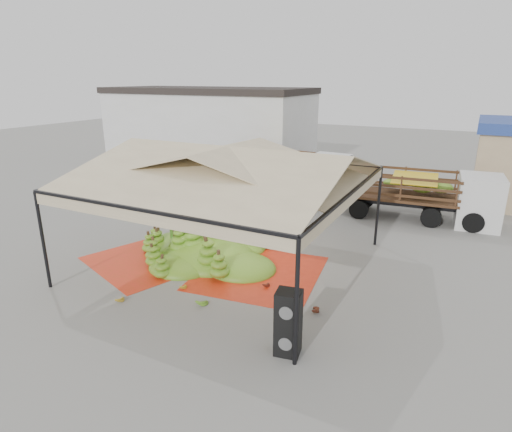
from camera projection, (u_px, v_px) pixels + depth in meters
The scene contains 17 objects.
ground at pixel (231, 263), 14.63m from camera, with size 90.00×90.00×0.00m, color slate.
canopy_tent at pixel (229, 168), 13.60m from camera, with size 8.10×8.10×4.00m.
building_white at pixel (208, 127), 29.97m from camera, with size 14.30×6.30×5.40m.
tarp_left at pixel (150, 260), 14.89m from camera, with size 3.76×3.58×0.01m, color red.
tarp_right at pixel (259, 273), 13.91m from camera, with size 3.80×3.99×0.01m, color red.
banana_heap at pixel (208, 242), 14.84m from camera, with size 5.70×4.68×1.22m, color #4F851B.
hand_yellow_a at pixel (182, 285), 12.89m from camera, with size 0.39×0.32×0.18m, color gold.
hand_yellow_b at pixel (118, 298), 12.14m from camera, with size 0.44×0.36×0.20m, color gold.
hand_red_a at pixel (264, 283), 13.01m from camera, with size 0.41×0.34×0.19m, color #581E14.
hand_red_b at pixel (312, 308), 11.57m from camera, with size 0.50×0.41×0.23m, color #562113.
hand_green at pixel (201, 300), 11.99m from camera, with size 0.49×0.40×0.22m, color #367418.
hanging_bunches at pixel (308, 188), 13.91m from camera, with size 3.24×0.24×0.20m.
speaker_stack at pixel (288, 323), 9.64m from camera, with size 0.65×0.59×1.57m.
banana_leaves at pixel (189, 251), 15.66m from camera, with size 0.96×1.36×3.70m, color #417B20, non-canonical shape.
vendor at pixel (264, 204), 18.30m from camera, with size 0.64×0.42×1.75m, color gray.
truck_left at pixel (289, 169), 22.72m from camera, with size 6.92×2.82×2.32m.
truck_right at pixel (428, 191), 18.68m from camera, with size 6.47×2.65×2.17m.
Camera 1 is at (6.91, -11.52, 6.07)m, focal length 30.00 mm.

